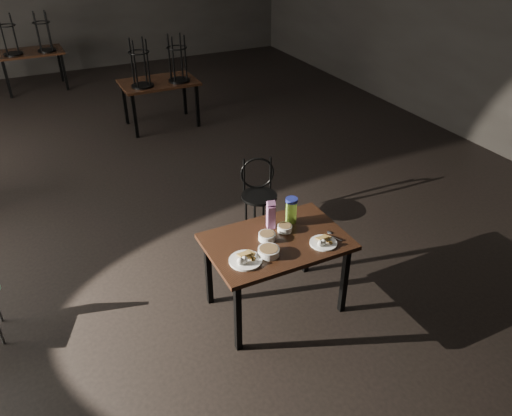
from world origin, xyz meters
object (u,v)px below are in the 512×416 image
juice_carton (271,215)px  water_bottle (291,210)px  main_table (276,247)px  bentwood_chair (258,189)px

juice_carton → water_bottle: 0.21m
main_table → water_bottle: (0.25, 0.20, 0.20)m
main_table → juice_carton: size_ratio=4.34×
main_table → water_bottle: water_bottle is taller
juice_carton → water_bottle: (0.21, 0.00, -0.00)m
juice_carton → bentwood_chair: size_ratio=0.33×
water_bottle → bentwood_chair: water_bottle is taller
water_bottle → bentwood_chair: size_ratio=0.29×
main_table → bentwood_chair: bearing=70.1°
juice_carton → water_bottle: bearing=1.0°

